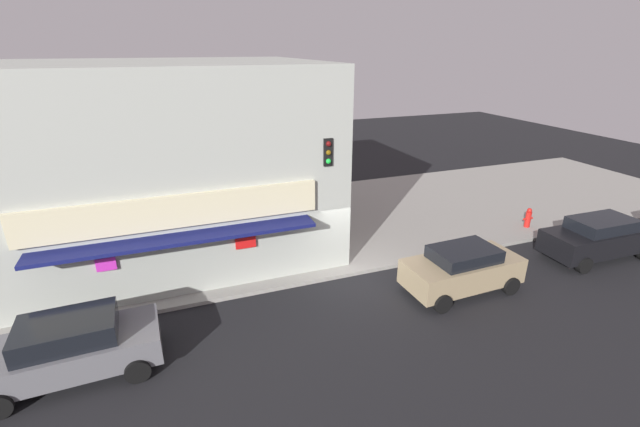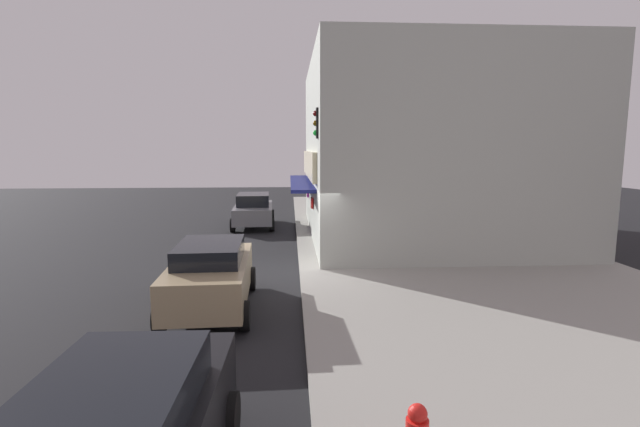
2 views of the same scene
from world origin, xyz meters
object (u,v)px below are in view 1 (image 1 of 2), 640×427
trash_can (221,261)px  parked_car_black (599,237)px  parked_car_tan (462,268)px  parked_car_grey (71,347)px  traffic_light (325,183)px  fire_hydrant (528,218)px  pedestrian (171,253)px

trash_can → parked_car_black: 14.89m
parked_car_tan → parked_car_grey: bearing=179.5°
traffic_light → trash_can: 4.81m
fire_hydrant → trash_can: 13.95m
parked_car_black → traffic_light: bearing=165.0°
parked_car_grey → parked_car_tan: bearing=-0.5°
fire_hydrant → parked_car_black: (0.47, -3.11, 0.28)m
traffic_light → trash_can: (-3.77, 0.93, -2.84)m
traffic_light → parked_car_grey: traffic_light is taller
parked_car_black → parked_car_grey: bearing=-179.7°
fire_hydrant → trash_can: (-13.93, 0.67, 0.02)m
trash_can → parked_car_black: (14.40, -3.78, 0.26)m
fire_hydrant → pedestrian: size_ratio=0.51×
trash_can → parked_car_tan: size_ratio=0.23×
pedestrian → parked_car_black: 16.55m
trash_can → parked_car_tan: bearing=-27.3°
traffic_light → parked_car_tan: traffic_light is taller
parked_car_black → fire_hydrant: bearing=98.6°
pedestrian → traffic_light: bearing=-11.4°
pedestrian → parked_car_grey: pedestrian is taller
fire_hydrant → trash_can: trash_can is taller
parked_car_tan → parked_car_black: (6.74, 0.18, 0.02)m
parked_car_grey → parked_car_tan: 11.97m
trash_can → pedestrian: (-1.67, 0.17, 0.53)m
pedestrian → parked_car_black: pedestrian is taller
pedestrian → parked_car_black: (16.07, -3.95, -0.27)m
fire_hydrant → trash_can: bearing=177.2°
parked_car_tan → parked_car_black: bearing=1.5°
parked_car_black → parked_car_tan: bearing=-178.5°
fire_hydrant → parked_car_grey: size_ratio=0.21×
pedestrian → parked_car_tan: pedestrian is taller
pedestrian → trash_can: bearing=-5.7°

